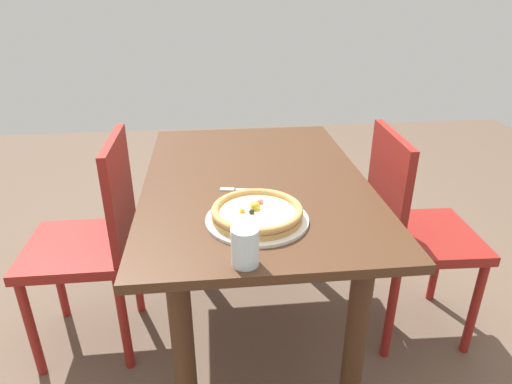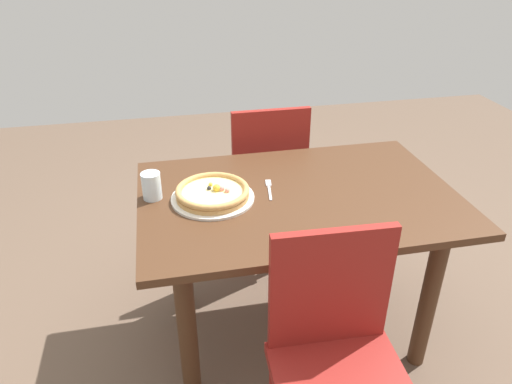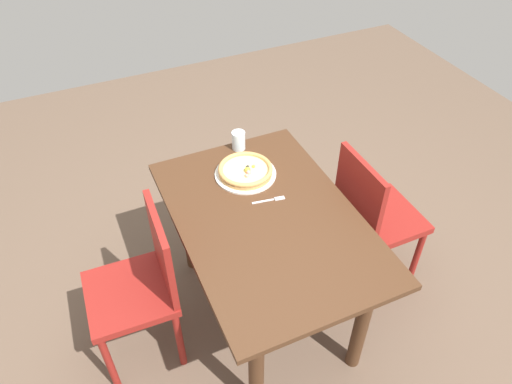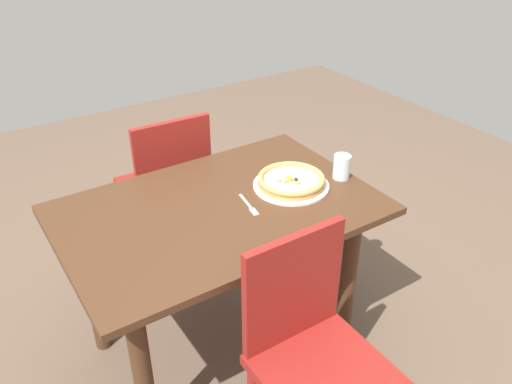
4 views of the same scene
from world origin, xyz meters
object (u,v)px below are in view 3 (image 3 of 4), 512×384
Objects in this scene: chair_far at (372,215)px; fork at (271,200)px; drinking_glass at (239,140)px; chair_near at (142,284)px; dining_table at (267,236)px; pizza at (245,170)px; plate at (245,174)px.

fork is at bearing -101.10° from chair_far.
fork is 0.46m from drinking_glass.
chair_near is at bearing -166.47° from fork.
dining_table is 0.37m from pizza.
plate is at bearing -64.24° from chair_near.
plate is (-0.34, -0.60, 0.23)m from chair_far.
plate is 0.24m from drinking_glass.
pizza is 1.71× the size of fork.
plate reaches higher than dining_table.
drinking_glass is at bearing 166.06° from pizza.
fork reaches higher than dining_table.
chair_far is 3.18× the size of pizza.
chair_near is (-0.05, -0.63, -0.10)m from dining_table.
chair_far reaches higher than pizza.
fork is at bearing 9.53° from plate.
chair_far is 0.61m from fork.
pizza is (-0.28, 0.65, 0.26)m from chair_near.
pizza is 0.23m from drinking_glass.
dining_table is 0.18m from fork.
dining_table is 4.37× the size of pizza.
chair_near reaches higher than fork.
drinking_glass reaches higher than plate.
drinking_glass is at bearing -52.10° from chair_near.
dining_table is 11.65× the size of drinking_glass.
dining_table is 1.37× the size of chair_near.
pizza is at bearing 108.63° from fork.
chair_near is 0.75m from plate.
chair_near is at bearing -54.38° from drinking_glass.
fork is (0.23, 0.04, -0.00)m from plate.
chair_near is 5.44× the size of fork.
fork is (-0.05, 0.69, 0.23)m from chair_near.
drinking_glass is (-0.51, 0.71, 0.28)m from chair_near.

